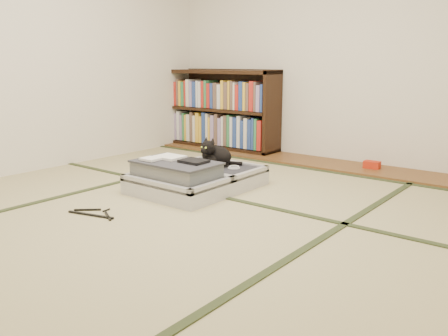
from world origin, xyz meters
The scene contains 9 objects.
floor centered at (0.00, 0.00, 0.00)m, with size 4.50×4.50×0.00m, color tan.
wood_strip centered at (0.00, 2.00, 0.01)m, with size 4.00×0.50×0.02m, color brown.
red_item centered at (0.54, 2.03, 0.06)m, with size 0.15×0.09×0.07m, color red.
tatami_borders centered at (0.00, 0.49, 0.00)m, with size 4.00×4.50×0.01m.
bookcase centered at (-1.34, 2.07, 0.45)m, with size 1.46×0.33×0.94m.
suitcase centered at (-0.33, 0.43, 0.10)m, with size 0.75×1.00×0.29m.
cat centered at (-0.34, 0.72, 0.24)m, with size 0.33×0.33×0.27m.
cable_coil centered at (-0.16, 0.76, 0.15)m, with size 0.10×0.10×0.02m.
hanger centered at (-0.43, -0.47, 0.01)m, with size 0.38×0.22×0.01m.
Camera 1 is at (2.18, -2.35, 1.02)m, focal length 38.00 mm.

